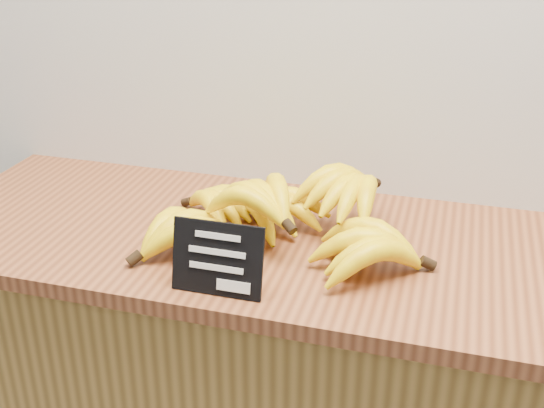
# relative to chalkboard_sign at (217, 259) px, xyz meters

# --- Properties ---
(counter_top) EXTENTS (1.40, 0.54, 0.03)m
(counter_top) POSITION_rel_chalkboard_sign_xyz_m (0.04, 0.21, -0.08)
(counter_top) COLOR brown
(counter_top) RESTS_ON counter
(chalkboard_sign) EXTENTS (0.15, 0.03, 0.12)m
(chalkboard_sign) POSITION_rel_chalkboard_sign_xyz_m (0.00, 0.00, 0.00)
(chalkboard_sign) COLOR black
(chalkboard_sign) RESTS_ON counter_top
(banana_pile) EXTENTS (0.57, 0.36, 0.12)m
(banana_pile) POSITION_rel_chalkboard_sign_xyz_m (0.05, 0.19, -0.01)
(banana_pile) COLOR yellow
(banana_pile) RESTS_ON counter_top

